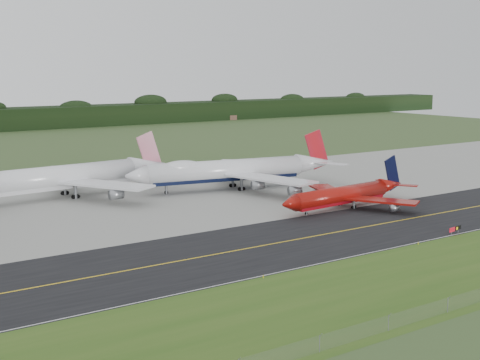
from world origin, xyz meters
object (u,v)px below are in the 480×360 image
at_px(jet_ba_747, 233,170).
at_px(jet_red_737, 347,194).
at_px(taxiway_sign, 455,229).
at_px(jet_star_tail, 69,177).

xyz_separation_m(jet_ba_747, jet_red_737, (9.76, -36.83, -2.29)).
relative_size(jet_red_737, taxiway_sign, 9.38).
relative_size(jet_red_737, jet_star_tail, 0.70).
distance_m(jet_red_737, taxiway_sign, 32.99).
bearing_deg(jet_red_737, jet_star_tail, 135.38).
bearing_deg(taxiway_sign, jet_red_737, 90.00).
bearing_deg(jet_red_737, jet_ba_747, 104.85).
relative_size(jet_ba_747, taxiway_sign, 13.95).
height_order(jet_star_tail, taxiway_sign, jet_star_tail).
distance_m(jet_ba_747, taxiway_sign, 70.57).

